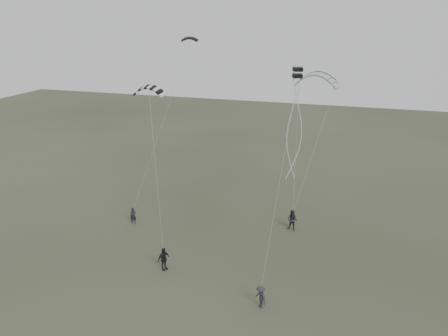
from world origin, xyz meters
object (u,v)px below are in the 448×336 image
(flyer_left, at_px, (133,216))
(flyer_center, at_px, (164,259))
(kite_dark_small, at_px, (190,38))
(flyer_far, at_px, (261,297))
(kite_striped, at_px, (149,87))
(kite_box, at_px, (298,73))
(flyer_right, at_px, (292,220))
(kite_pale_large, at_px, (317,74))

(flyer_left, relative_size, flyer_center, 0.85)
(flyer_left, height_order, kite_dark_small, kite_dark_small)
(flyer_center, height_order, flyer_far, flyer_center)
(kite_dark_small, bearing_deg, kite_striped, -96.92)
(flyer_left, distance_m, flyer_far, 16.91)
(flyer_far, bearing_deg, flyer_center, -151.99)
(flyer_center, distance_m, kite_box, 17.21)
(flyer_center, xyz_separation_m, kite_box, (9.12, 3.37, 14.20))
(flyer_far, bearing_deg, kite_dark_small, 168.42)
(flyer_right, relative_size, kite_dark_small, 1.22)
(flyer_left, xyz_separation_m, kite_pale_large, (15.56, 8.58, 12.84))
(flyer_right, bearing_deg, flyer_center, -118.61)
(flyer_right, bearing_deg, kite_pale_large, 94.45)
(flyer_far, xyz_separation_m, kite_striped, (-10.71, 6.42, 12.72))
(flyer_right, relative_size, kite_box, 2.83)
(flyer_left, xyz_separation_m, kite_striped, (3.66, -2.49, 12.75))
(kite_dark_small, relative_size, kite_box, 2.31)
(flyer_right, bearing_deg, kite_dark_small, 173.41)
(kite_dark_small, relative_size, kite_pale_large, 0.37)
(flyer_left, height_order, kite_box, kite_box)
(kite_pale_large, bearing_deg, kite_box, -74.81)
(flyer_left, bearing_deg, kite_box, -30.71)
(flyer_left, distance_m, kite_box, 21.19)
(flyer_left, xyz_separation_m, flyer_far, (14.37, -8.91, 0.03))
(flyer_center, height_order, kite_box, kite_box)
(flyer_center, bearing_deg, flyer_right, -15.40)
(kite_striped, bearing_deg, kite_box, 0.90)
(flyer_center, height_order, kite_striped, kite_striped)
(kite_pale_large, height_order, kite_striped, kite_pale_large)
(kite_pale_large, xyz_separation_m, kite_box, (-0.29, -11.76, 1.51))
(flyer_right, distance_m, flyer_center, 12.85)
(flyer_left, height_order, kite_striped, kite_striped)
(kite_pale_large, bearing_deg, flyer_right, -82.09)
(flyer_left, distance_m, kite_dark_small, 17.80)
(flyer_right, height_order, kite_dark_small, kite_dark_small)
(flyer_right, distance_m, kite_dark_small, 19.81)
(kite_box, bearing_deg, flyer_left, 142.84)
(kite_dark_small, bearing_deg, flyer_right, -28.06)
(flyer_left, height_order, flyer_right, flyer_right)
(kite_dark_small, height_order, kite_striped, kite_dark_small)
(flyer_left, bearing_deg, flyer_right, -7.28)
(flyer_center, xyz_separation_m, flyer_far, (8.22, -2.37, -0.12))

